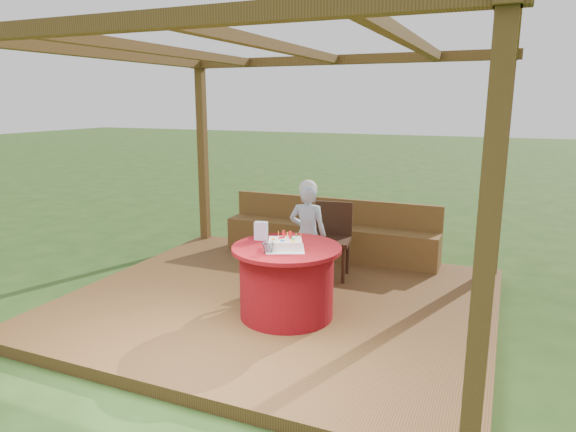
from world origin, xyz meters
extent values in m
plane|color=#254316|center=(0.00, 0.00, 0.00)|extent=(60.00, 60.00, 0.00)
cube|color=brown|center=(0.00, 0.00, 0.06)|extent=(4.50, 4.00, 0.12)
cube|color=brown|center=(2.13, -1.88, 1.42)|extent=(0.12, 0.12, 2.60)
cube|color=brown|center=(-2.13, 1.88, 1.42)|extent=(0.12, 0.12, 2.60)
cube|color=brown|center=(2.13, 1.88, 1.42)|extent=(0.12, 0.12, 2.60)
cube|color=brown|center=(0.00, -1.88, 2.78)|extent=(4.50, 0.14, 0.12)
cube|color=brown|center=(0.00, 1.88, 2.78)|extent=(4.50, 0.14, 0.12)
cube|color=brown|center=(-2.13, 0.00, 2.78)|extent=(0.14, 4.00, 0.12)
cube|color=brown|center=(2.13, 0.00, 2.78)|extent=(0.14, 4.00, 0.12)
cube|color=brown|center=(-1.30, 0.00, 2.78)|extent=(0.10, 3.70, 0.10)
cube|color=brown|center=(0.00, 0.00, 2.78)|extent=(0.10, 3.70, 0.10)
cube|color=brown|center=(1.30, 0.00, 2.78)|extent=(0.10, 3.70, 0.10)
cube|color=brown|center=(0.00, 1.70, 0.34)|extent=(3.00, 0.42, 0.45)
cube|color=brown|center=(0.00, 1.88, 0.75)|extent=(3.00, 0.06, 0.35)
cylinder|color=maroon|center=(0.26, -0.39, 0.46)|extent=(0.94, 0.94, 0.69)
cylinder|color=maroon|center=(0.26, -0.39, 0.83)|extent=(1.09, 1.09, 0.04)
cube|color=#321B10|center=(0.29, 0.89, 0.58)|extent=(0.53, 0.53, 0.05)
cylinder|color=#321B10|center=(0.14, 0.68, 0.35)|extent=(0.04, 0.04, 0.46)
cylinder|color=#321B10|center=(0.50, 0.73, 0.35)|extent=(0.04, 0.04, 0.46)
cylinder|color=#321B10|center=(0.08, 1.04, 0.35)|extent=(0.04, 0.04, 0.46)
cylinder|color=#321B10|center=(0.45, 1.10, 0.35)|extent=(0.04, 0.04, 0.46)
cube|color=#321B10|center=(0.26, 1.10, 0.81)|extent=(0.46, 0.11, 0.45)
imported|color=#9CC1E8|center=(0.12, 0.56, 0.72)|extent=(0.47, 0.34, 1.21)
sphere|color=white|center=(0.12, 0.56, 1.27)|extent=(0.21, 0.21, 0.21)
cube|color=white|center=(0.29, -0.48, 0.85)|extent=(0.48, 0.48, 0.01)
cube|color=white|center=(0.29, -0.48, 0.90)|extent=(0.39, 0.36, 0.09)
cylinder|color=red|center=(0.25, -0.44, 0.98)|extent=(0.03, 0.03, 0.08)
cylinder|color=red|center=(0.32, -0.44, 0.98)|extent=(0.03, 0.03, 0.08)
sphere|color=orange|center=(0.19, -0.54, 0.96)|extent=(0.04, 0.04, 0.04)
sphere|color=blue|center=(0.29, -0.55, 0.96)|extent=(0.04, 0.04, 0.04)
sphere|color=yellow|center=(0.39, -0.53, 0.96)|extent=(0.04, 0.04, 0.04)
sphere|color=red|center=(0.23, -0.46, 0.96)|extent=(0.04, 0.04, 0.04)
sphere|color=green|center=(0.36, -0.45, 0.96)|extent=(0.04, 0.04, 0.04)
cube|color=#DB8DC4|center=(-0.08, -0.26, 0.94)|extent=(0.15, 0.11, 0.19)
imported|color=white|center=(0.19, -0.67, 0.90)|extent=(0.13, 0.13, 0.11)
camera|label=1|loc=(2.20, -4.86, 2.26)|focal=32.00mm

